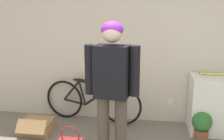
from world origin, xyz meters
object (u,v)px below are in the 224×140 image
banana (211,74)px  cardboard_box (37,126)px  potted_plant (202,124)px  person (112,81)px  bicycle (92,101)px

banana → cardboard_box: 2.73m
potted_plant → banana: bearing=66.6°
banana → cardboard_box: (-2.57, -0.48, -0.79)m
person → cardboard_box: size_ratio=3.67×
bicycle → banana: (1.83, -0.03, 0.53)m
person → banana: person is taller
bicycle → banana: bearing=8.0°
banana → potted_plant: (-0.14, -0.33, -0.66)m
banana → cardboard_box: bearing=-169.3°
bicycle → potted_plant: 1.73m
bicycle → potted_plant: (1.69, -0.36, -0.13)m
bicycle → banana: 1.90m
bicycle → person: bearing=-56.2°
cardboard_box → potted_plant: size_ratio=1.13×
person → bicycle: (-0.49, 1.06, -0.66)m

